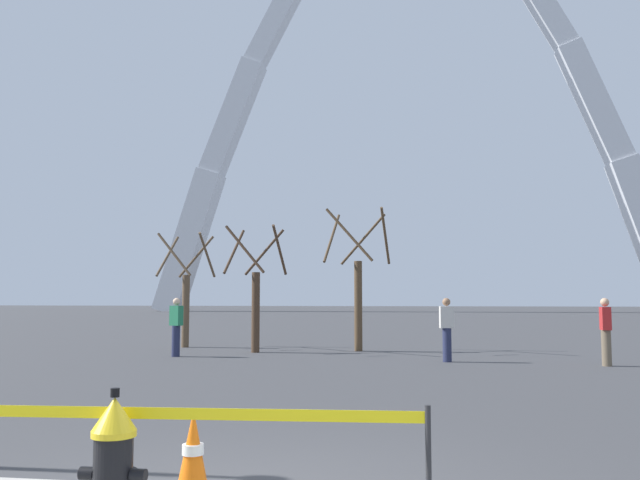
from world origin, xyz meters
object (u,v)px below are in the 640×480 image
object	(u,v)px
pedestrian_walking_left	(447,329)
pedestrian_walking_right	(606,331)
monument_arch	(406,117)
fire_hydrant	(114,467)
pedestrian_standing_center	(176,326)
traffic_cone_by_hydrant	(193,457)

from	to	relation	value
pedestrian_walking_left	pedestrian_walking_right	bearing A→B (deg)	-7.25
monument_arch	pedestrian_walking_left	world-z (taller)	monument_arch
pedestrian_walking_left	pedestrian_walking_right	world-z (taller)	same
fire_hydrant	pedestrian_standing_center	distance (m)	13.82
monument_arch	pedestrian_walking_right	xyz separation A→B (m)	(5.64, -58.43, -21.49)
pedestrian_walking_left	fire_hydrant	bearing A→B (deg)	-102.02
traffic_cone_by_hydrant	pedestrian_walking_right	size ratio (longest dim) A/B	0.46
fire_hydrant	traffic_cone_by_hydrant	xyz separation A→B (m)	(0.27, 0.81, -0.11)
fire_hydrant	pedestrian_standing_center	xyz separation A→B (m)	(-4.56, 13.05, 0.35)
traffic_cone_by_hydrant	pedestrian_walking_left	xyz separation A→B (m)	(2.42, 11.84, 0.46)
fire_hydrant	pedestrian_standing_center	size ratio (longest dim) A/B	0.62
traffic_cone_by_hydrant	fire_hydrant	bearing A→B (deg)	-108.45
pedestrian_walking_left	pedestrian_walking_right	xyz separation A→B (m)	(3.66, -0.47, 0.00)
fire_hydrant	monument_arch	size ratio (longest dim) A/B	0.02
fire_hydrant	pedestrian_walking_right	size ratio (longest dim) A/B	0.62
monument_arch	pedestrian_walking_right	bearing A→B (deg)	-84.49
monument_arch	pedestrian_standing_center	xyz separation A→B (m)	(-5.27, -57.56, -21.49)
monument_arch	pedestrian_walking_left	distance (m)	61.86
traffic_cone_by_hydrant	pedestrian_standing_center	bearing A→B (deg)	111.52
pedestrian_walking_right	fire_hydrant	bearing A→B (deg)	-117.54
traffic_cone_by_hydrant	monument_arch	distance (m)	73.17
traffic_cone_by_hydrant	monument_arch	world-z (taller)	monument_arch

